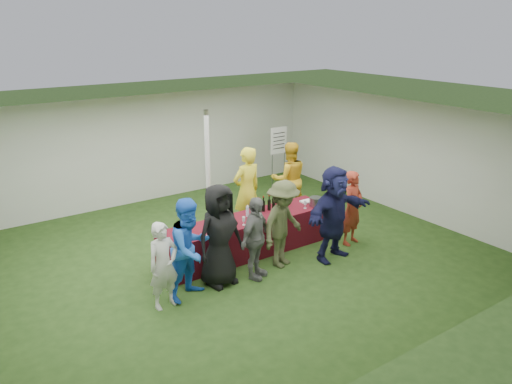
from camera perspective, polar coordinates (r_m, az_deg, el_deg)
ground at (r=9.83m, az=-4.36°, el=-7.67°), size 60.00×60.00×0.00m
tent at (r=10.53m, az=-5.51°, el=2.05°), size 10.00×10.00×10.00m
serving_table at (r=9.90m, az=-0.96°, el=-5.01°), size 3.60×0.80×0.75m
wine_bottles at (r=10.19m, az=1.99°, el=-1.29°), size 0.79×0.12×0.32m
wine_glasses at (r=9.29m, az=-2.35°, el=-3.41°), size 2.79×0.13×0.16m
water_bottle at (r=9.80m, az=-0.97°, el=-2.23°), size 0.07×0.07×0.23m
bar_towel at (r=10.66m, az=5.80°, el=-1.07°), size 0.25×0.18×0.03m
dump_bucket at (r=10.45m, az=6.84°, el=-1.08°), size 0.27×0.27×0.18m
wine_list_sign at (r=13.12m, az=2.60°, el=5.33°), size 0.50×0.03×1.80m
staff_pourer at (r=10.65m, az=-1.06°, el=0.13°), size 0.74×0.52×1.92m
staff_back at (r=11.75m, az=3.80°, el=1.50°), size 1.05×0.95×1.77m
customer_0 at (r=8.10m, az=-10.52°, el=-8.27°), size 0.57×0.42×1.46m
customer_1 at (r=8.28m, az=-7.50°, el=-6.41°), size 1.01×0.90×1.73m
customer_2 at (r=8.60m, az=-4.20°, el=-4.96°), size 0.96×0.69×1.83m
customer_3 at (r=8.83m, az=-0.07°, el=-5.33°), size 0.96×0.74×1.52m
customer_4 at (r=9.25m, az=3.10°, el=-3.68°), size 1.23×0.94×1.68m
customer_5 at (r=9.60m, az=8.88°, el=-2.44°), size 1.79×0.81×1.86m
customer_6 at (r=10.38m, az=10.98°, el=-1.80°), size 0.64×0.50×1.56m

